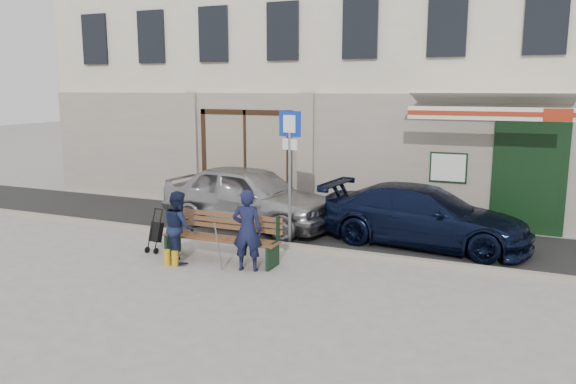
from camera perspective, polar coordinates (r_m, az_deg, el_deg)
The scene contains 11 objects.
ground at distance 10.39m, azimuth -1.01°, elevation -8.21°, with size 80.00×80.00×0.00m, color #9E9991.
asphalt_lane at distance 13.15m, azimuth 4.60°, elevation -4.18°, with size 60.00×3.20×0.01m, color #282828.
curb at distance 11.69m, azimuth 2.05°, elevation -5.76°, with size 60.00×0.18×0.12m, color #9E9384.
building at distance 17.95m, azimuth 10.63°, elevation 15.58°, with size 20.00×8.27×10.00m.
car_silver at distance 13.64m, azimuth -3.96°, elevation -0.41°, with size 1.79×4.45×1.51m, color #A6A6AB.
car_navy at distance 12.36m, azimuth 13.68°, elevation -2.38°, with size 1.80×4.42×1.28m, color black.
parking_sign at distance 11.80m, azimuth 0.18°, elevation 3.74°, with size 0.53×0.14×2.87m.
bench at distance 11.08m, azimuth -7.04°, elevation -4.62°, with size 2.40×1.17×0.98m.
man at distance 10.35m, azimuth -4.16°, elevation -3.91°, with size 0.56×0.36×1.52m, color #131735.
woman at distance 11.04m, azimuth -11.03°, elevation -3.49°, with size 0.68×0.53×1.40m, color #131B36.
stroller at distance 11.92m, azimuth -13.26°, elevation -4.08°, with size 0.29×0.39×0.89m.
Camera 1 is at (4.08, -8.95, 3.34)m, focal length 35.00 mm.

